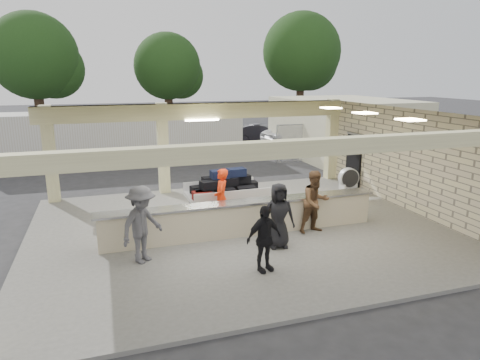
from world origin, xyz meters
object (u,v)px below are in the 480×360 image
object	(u,v)px
baggage_handler	(221,198)
passenger_a	(315,202)
passenger_b	(264,239)
car_white_a	(302,135)
container_white	(119,138)
car_white_b	(340,131)
car_dark	(262,134)
passenger_c	(142,225)
luggage_cart	(225,190)
passenger_d	(278,216)
baggage_counter	(243,218)
drum_fan	(349,178)

from	to	relation	value
baggage_handler	passenger_a	distance (m)	2.77
passenger_b	car_white_a	world-z (taller)	passenger_b
baggage_handler	container_white	size ratio (longest dim) A/B	0.14
car_white_b	car_dark	bearing A→B (deg)	94.95
car_white_b	passenger_b	bearing A→B (deg)	160.46
baggage_handler	car_dark	xyz separation A→B (m)	(7.04, 15.16, -0.36)
passenger_a	passenger_c	bearing A→B (deg)	179.70
passenger_b	car_white_a	size ratio (longest dim) A/B	0.31
passenger_a	passenger_b	distance (m)	2.98
luggage_cart	car_white_b	distance (m)	17.62
passenger_b	passenger_d	bearing A→B (deg)	40.37
luggage_cart	passenger_b	world-z (taller)	passenger_b
baggage_handler	passenger_b	world-z (taller)	baggage_handler
passenger_b	container_white	xyz separation A→B (m)	(-2.56, 14.11, 0.46)
baggage_counter	car_white_a	size ratio (longest dim) A/B	1.60
car_dark	car_white_a	bearing A→B (deg)	-115.74
car_dark	container_white	distance (m)	10.38
luggage_cart	car_dark	size ratio (longest dim) A/B	0.67
baggage_handler	car_white_a	size ratio (longest dim) A/B	0.35
passenger_c	car_dark	xyz separation A→B (m)	(9.53, 16.97, -0.43)
passenger_a	passenger_c	world-z (taller)	passenger_c
passenger_a	car_dark	distance (m)	17.09
luggage_cart	passenger_c	distance (m)	4.22
luggage_cart	car_white_a	xyz separation A→B (m)	(8.55, 11.86, -0.16)
drum_fan	container_white	xyz separation A→B (m)	(-8.35, 8.43, 0.78)
baggage_counter	car_white_b	bearing A→B (deg)	51.18
passenger_c	passenger_a	bearing A→B (deg)	-33.84
luggage_cart	car_dark	world-z (taller)	luggage_cart
passenger_a	car_white_b	world-z (taller)	passenger_a
passenger_a	container_white	xyz separation A→B (m)	(-4.87, 12.22, 0.34)
luggage_cart	baggage_handler	world-z (taller)	baggage_handler
drum_fan	baggage_handler	world-z (taller)	baggage_handler
passenger_a	car_dark	size ratio (longest dim) A/B	0.48
baggage_handler	container_white	xyz separation A→B (m)	(-2.42, 10.92, 0.37)
baggage_handler	car_white_b	xyz separation A→B (m)	(12.43, 14.12, -0.24)
passenger_d	car_white_a	distance (m)	17.02
passenger_a	container_white	world-z (taller)	container_white
baggage_counter	car_white_a	bearing A→B (deg)	58.24
passenger_a	passenger_d	distance (m)	1.58
container_white	luggage_cart	bearing A→B (deg)	-72.61
luggage_cart	car_white_a	size ratio (longest dim) A/B	0.50
container_white	passenger_d	bearing A→B (deg)	-74.16
baggage_counter	car_dark	world-z (taller)	car_dark
passenger_c	car_white_b	distance (m)	21.84
luggage_cart	car_dark	xyz separation A→B (m)	(6.58, 13.96, -0.25)
passenger_a	car_white_b	distance (m)	18.37
baggage_handler	passenger_c	distance (m)	3.09
container_white	car_white_a	bearing A→B (deg)	11.50
drum_fan	car_white_b	world-z (taller)	car_white_b
baggage_counter	car_dark	bearing A→B (deg)	67.51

